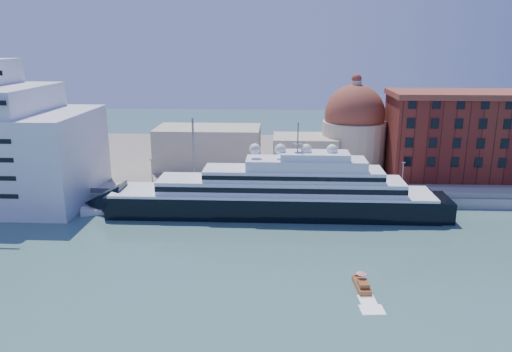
{
  "coord_description": "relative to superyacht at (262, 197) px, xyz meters",
  "views": [
    {
      "loc": [
        1.01,
        -84.28,
        38.4
      ],
      "look_at": [
        -4.08,
        18.0,
        10.43
      ],
      "focal_mm": 35.0,
      "sensor_mm": 36.0,
      "label": 1
    }
  ],
  "objects": [
    {
      "name": "ground",
      "position": [
        3.08,
        -23.0,
        -4.27
      ],
      "size": [
        400.0,
        400.0,
        0.0
      ],
      "primitive_type": "plane",
      "color": "#38615C",
      "rests_on": "ground"
    },
    {
      "name": "superyacht",
      "position": [
        0.0,
        0.0,
        0.0
      ],
      "size": [
        82.76,
        11.47,
        24.74
      ],
      "color": "black",
      "rests_on": "ground"
    },
    {
      "name": "quay_fence",
      "position": [
        3.08,
        6.5,
        -1.17
      ],
      "size": [
        180.0,
        0.1,
        1.2
      ],
      "primitive_type": "cube",
      "color": "slate",
      "rests_on": "quay"
    },
    {
      "name": "quay",
      "position": [
        3.08,
        11.0,
        -3.02
      ],
      "size": [
        180.0,
        10.0,
        2.5
      ],
      "primitive_type": "cube",
      "color": "gray",
      "rests_on": "ground"
    },
    {
      "name": "service_barge",
      "position": [
        -35.76,
        -0.26,
        -3.56
      ],
      "size": [
        11.49,
        6.9,
        2.45
      ],
      "rotation": [
        0.0,
        0.0,
        0.32
      ],
      "color": "white",
      "rests_on": "ground"
    },
    {
      "name": "church",
      "position": [
        9.47,
        34.72,
        6.64
      ],
      "size": [
        66.0,
        18.0,
        25.5
      ],
      "color": "beige",
      "rests_on": "land"
    },
    {
      "name": "warehouse",
      "position": [
        55.08,
        29.0,
        9.52
      ],
      "size": [
        43.0,
        19.0,
        23.25
      ],
      "color": "maroon",
      "rests_on": "land"
    },
    {
      "name": "water_taxi",
      "position": [
        17.41,
        -34.2,
        -3.6
      ],
      "size": [
        2.39,
        5.97,
        2.77
      ],
      "rotation": [
        0.0,
        0.0,
        0.08
      ],
      "color": "brown",
      "rests_on": "ground"
    },
    {
      "name": "land",
      "position": [
        3.08,
        52.0,
        -3.27
      ],
      "size": [
        260.0,
        72.0,
        2.0
      ],
      "primitive_type": "cube",
      "color": "slate",
      "rests_on": "ground"
    },
    {
      "name": "lamp_posts",
      "position": [
        -9.59,
        9.27,
        5.57
      ],
      "size": [
        120.8,
        2.4,
        18.0
      ],
      "color": "slate",
      "rests_on": "quay"
    }
  ]
}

